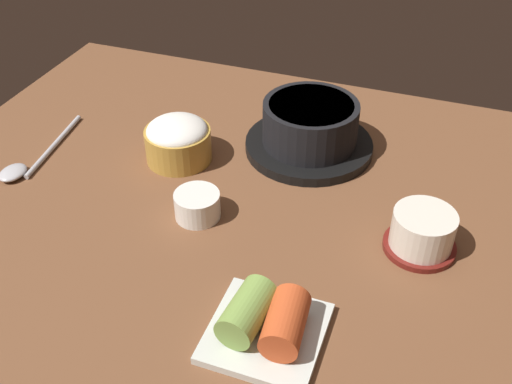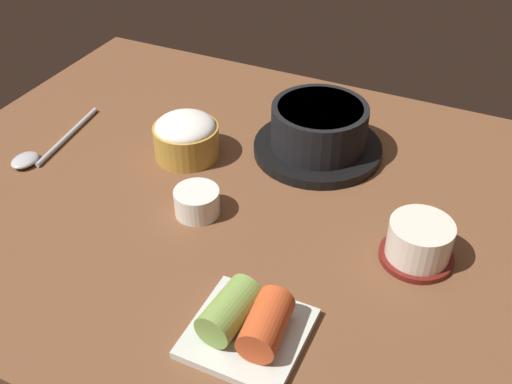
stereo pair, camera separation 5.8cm
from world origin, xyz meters
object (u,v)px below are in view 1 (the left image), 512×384
Objects in this scene: spoon at (28,163)px; kimchi_plate at (266,323)px; stone_pot at (310,129)px; rice_bowl at (178,140)px; banchan_cup_center at (197,204)px; tea_cup_with_saucer at (422,232)px.

kimchi_plate is at bearing -22.20° from spoon.
kimchi_plate is (5.72, -37.05, -1.64)cm from stone_pot.
kimchi_plate is at bearing -49.43° from rice_bowl.
rice_bowl is 23.08cm from spoon.
banchan_cup_center is at bearing 133.62° from kimchi_plate.
stone_pot is at bearing 138.82° from tea_cup_with_saucer.
rice_bowl is 14.34cm from banchan_cup_center.
spoon is at bearing 157.80° from kimchi_plate.
tea_cup_with_saucer is at bearing 1.70° from spoon.
tea_cup_with_saucer is (19.57, -17.12, -1.01)cm from stone_pot.
banchan_cup_center is at bearing -54.22° from rice_bowl.
stone_pot reaches higher than tea_cup_with_saucer.
banchan_cup_center is (-9.74, -20.83, -1.85)cm from stone_pot.
stone_pot reaches higher than rice_bowl.
tea_cup_with_saucer is at bearing -11.79° from rice_bowl.
stone_pot is 1.01× the size of spoon.
kimchi_plate is at bearing -46.38° from banchan_cup_center.
stone_pot reaches higher than spoon.
tea_cup_with_saucer is 24.28cm from kimchi_plate.
spoon is (-44.58, 18.19, -1.57)cm from kimchi_plate.
spoon is (-58.44, -1.73, -2.20)cm from tea_cup_with_saucer.
spoon is (-29.12, 1.97, -1.37)cm from banchan_cup_center.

